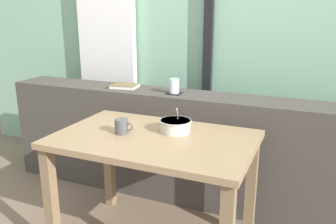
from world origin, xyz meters
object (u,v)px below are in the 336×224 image
object	(u,v)px
breakfast_table	(154,155)
closed_book	(124,86)
soup_bowl	(176,126)
ceramic_mug	(122,126)
coaster_square	(174,93)
juice_glass	(174,86)

from	to	relation	value
breakfast_table	closed_book	xyz separation A→B (m)	(-0.55, 0.63, 0.23)
closed_book	soup_bowl	xyz separation A→B (m)	(0.63, -0.51, -0.09)
breakfast_table	ceramic_mug	distance (m)	0.24
coaster_square	juice_glass	bearing A→B (deg)	0.00
soup_bowl	ceramic_mug	world-z (taller)	soup_bowl
coaster_square	soup_bowl	distance (m)	0.53
closed_book	ceramic_mug	bearing A→B (deg)	-61.33
coaster_square	juice_glass	xyz separation A→B (m)	(0.00, 0.00, 0.05)
soup_bowl	ceramic_mug	size ratio (longest dim) A/B	1.61
soup_bowl	ceramic_mug	distance (m)	0.31
juice_glass	soup_bowl	bearing A→B (deg)	-66.86
coaster_square	ceramic_mug	world-z (taller)	coaster_square
juice_glass	closed_book	world-z (taller)	juice_glass
breakfast_table	ceramic_mug	world-z (taller)	ceramic_mug
ceramic_mug	coaster_square	bearing A→B (deg)	84.03
breakfast_table	coaster_square	xyz separation A→B (m)	(-0.12, 0.60, 0.22)
breakfast_table	coaster_square	size ratio (longest dim) A/B	11.07
ceramic_mug	closed_book	bearing A→B (deg)	118.67
breakfast_table	ceramic_mug	xyz separation A→B (m)	(-0.19, -0.03, 0.15)
coaster_square	juice_glass	distance (m)	0.05
breakfast_table	soup_bowl	distance (m)	0.20
breakfast_table	ceramic_mug	size ratio (longest dim) A/B	9.80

